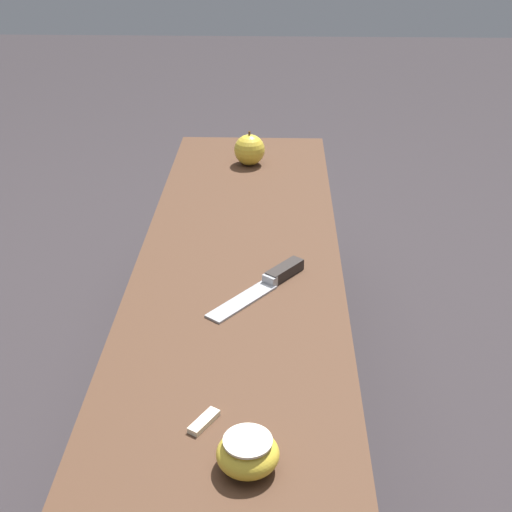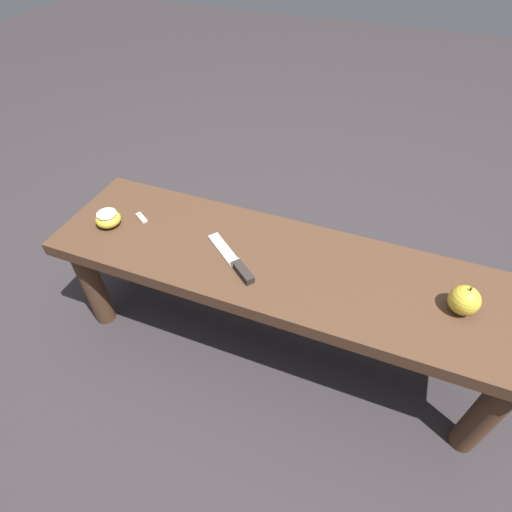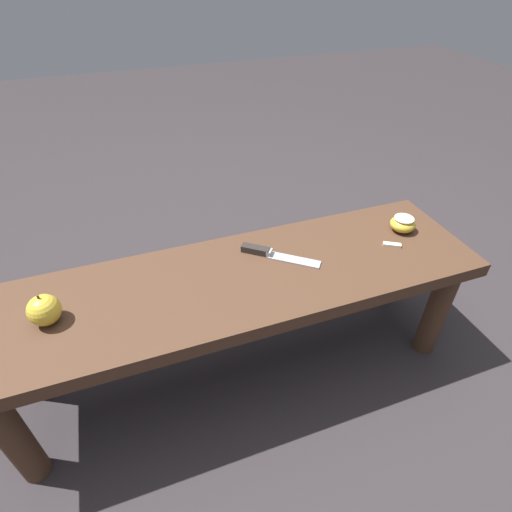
{
  "view_description": "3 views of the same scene",
  "coord_description": "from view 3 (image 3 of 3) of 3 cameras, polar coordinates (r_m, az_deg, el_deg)",
  "views": [
    {
      "loc": [
        1.15,
        0.07,
        1.01
      ],
      "look_at": [
        0.06,
        0.03,
        0.42
      ],
      "focal_mm": 50.0,
      "sensor_mm": 36.0,
      "label": 1
    },
    {
      "loc": [
        -0.22,
        0.74,
        1.17
      ],
      "look_at": [
        0.06,
        0.03,
        0.42
      ],
      "focal_mm": 28.0,
      "sensor_mm": 36.0,
      "label": 2
    },
    {
      "loc": [
        -0.23,
        -0.76,
        1.08
      ],
      "look_at": [
        0.06,
        0.03,
        0.42
      ],
      "focal_mm": 28.0,
      "sensor_mm": 36.0,
      "label": 3
    }
  ],
  "objects": [
    {
      "name": "knife",
      "position": [
        1.12,
        1.73,
        0.44
      ],
      "size": [
        0.19,
        0.16,
        0.02
      ],
      "rotation": [
        0.0,
        0.0,
        -0.67
      ],
      "color": "#9EA0A5",
      "rests_on": "wooden_bench"
    },
    {
      "name": "ground_plane",
      "position": [
        1.34,
        -1.89,
        -15.57
      ],
      "size": [
        8.0,
        8.0,
        0.0
      ],
      "primitive_type": "plane",
      "color": "#2D282B"
    },
    {
      "name": "apple_slice_near_knife",
      "position": [
        1.22,
        18.87,
        1.53
      ],
      "size": [
        0.05,
        0.04,
        0.01
      ],
      "color": "beige",
      "rests_on": "wooden_bench"
    },
    {
      "name": "apple_whole",
      "position": [
        1.03,
        -28.01,
        -6.77
      ],
      "size": [
        0.07,
        0.07,
        0.08
      ],
      "color": "gold",
      "rests_on": "wooden_bench"
    },
    {
      "name": "wooden_bench",
      "position": [
        1.1,
        -2.24,
        -5.59
      ],
      "size": [
        1.32,
        0.37,
        0.39
      ],
      "color": "#472D1E",
      "rests_on": "ground_plane"
    },
    {
      "name": "apple_cut",
      "position": [
        1.29,
        20.23,
        4.33
      ],
      "size": [
        0.07,
        0.07,
        0.04
      ],
      "color": "gold",
      "rests_on": "wooden_bench"
    }
  ]
}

